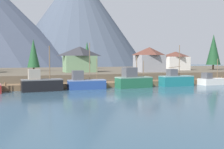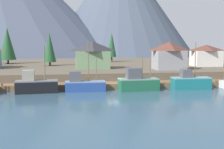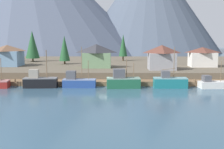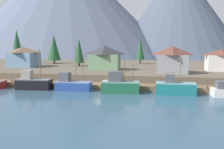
{
  "view_description": "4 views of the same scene",
  "coord_description": "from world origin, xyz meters",
  "px_view_note": "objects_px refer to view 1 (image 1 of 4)",
  "views": [
    {
      "loc": [
        -18.96,
        -52.12,
        5.67
      ],
      "look_at": [
        1.28,
        3.17,
        2.45
      ],
      "focal_mm": 44.26,
      "sensor_mm": 36.0,
      "label": 1
    },
    {
      "loc": [
        -8.36,
        -52.59,
        8.72
      ],
      "look_at": [
        -0.3,
        1.12,
        2.64
      ],
      "focal_mm": 46.7,
      "sensor_mm": 36.0,
      "label": 2
    },
    {
      "loc": [
        2.21,
        -63.54,
        11.04
      ],
      "look_at": [
        1.61,
        1.85,
        2.41
      ],
      "focal_mm": 46.62,
      "sensor_mm": 36.0,
      "label": 3
    },
    {
      "loc": [
        10.49,
        -45.36,
        8.87
      ],
      "look_at": [
        1.71,
        2.16,
        2.95
      ],
      "focal_mm": 37.75,
      "sensor_mm": 36.0,
      "label": 4
    }
  ],
  "objects_px": {
    "fishing_boat_green": "(133,80)",
    "conifer_mid_left": "(87,53)",
    "conifer_near_left": "(33,53)",
    "house_white": "(176,61)",
    "fishing_boat_blue": "(85,83)",
    "fishing_boat_white": "(212,81)",
    "house_grey": "(149,59)",
    "fishing_boat_teal": "(176,80)",
    "fishing_boat_black": "(41,84)",
    "conifer_mid_right": "(213,50)",
    "house_green": "(80,59)"
  },
  "relations": [
    {
      "from": "fishing_boat_green",
      "to": "conifer_mid_left",
      "type": "relative_size",
      "value": 0.79
    },
    {
      "from": "fishing_boat_green",
      "to": "conifer_near_left",
      "type": "xyz_separation_m",
      "value": [
        -17.13,
        27.52,
        5.87
      ]
    },
    {
      "from": "fishing_boat_green",
      "to": "house_white",
      "type": "distance_m",
      "value": 30.83
    },
    {
      "from": "fishing_boat_green",
      "to": "fishing_boat_blue",
      "type": "bearing_deg",
      "value": 173.1
    },
    {
      "from": "fishing_boat_white",
      "to": "house_grey",
      "type": "height_order",
      "value": "house_grey"
    },
    {
      "from": "fishing_boat_teal",
      "to": "house_grey",
      "type": "distance_m",
      "value": 13.32
    },
    {
      "from": "fishing_boat_black",
      "to": "fishing_boat_teal",
      "type": "relative_size",
      "value": 0.93
    },
    {
      "from": "house_white",
      "to": "conifer_mid_right",
      "type": "distance_m",
      "value": 14.01
    },
    {
      "from": "fishing_boat_teal",
      "to": "conifer_mid_left",
      "type": "height_order",
      "value": "conifer_mid_left"
    },
    {
      "from": "fishing_boat_black",
      "to": "fishing_boat_blue",
      "type": "distance_m",
      "value": 8.24
    },
    {
      "from": "fishing_boat_green",
      "to": "conifer_mid_right",
      "type": "distance_m",
      "value": 42.3
    },
    {
      "from": "conifer_near_left",
      "to": "conifer_mid_right",
      "type": "height_order",
      "value": "conifer_mid_right"
    },
    {
      "from": "fishing_boat_black",
      "to": "conifer_mid_left",
      "type": "height_order",
      "value": "conifer_mid_left"
    },
    {
      "from": "fishing_boat_green",
      "to": "house_grey",
      "type": "xyz_separation_m",
      "value": [
        10.41,
        12.85,
        4.24
      ]
    },
    {
      "from": "fishing_boat_white",
      "to": "conifer_mid_right",
      "type": "bearing_deg",
      "value": 45.78
    },
    {
      "from": "fishing_boat_green",
      "to": "house_grey",
      "type": "bearing_deg",
      "value": 47.36
    },
    {
      "from": "fishing_boat_white",
      "to": "house_grey",
      "type": "xyz_separation_m",
      "value": [
        -9.15,
        12.81,
        4.84
      ]
    },
    {
      "from": "fishing_boat_black",
      "to": "fishing_boat_white",
      "type": "xyz_separation_m",
      "value": [
        37.47,
        -0.17,
        -0.47
      ]
    },
    {
      "from": "house_green",
      "to": "house_white",
      "type": "distance_m",
      "value": 29.81
    },
    {
      "from": "conifer_near_left",
      "to": "fishing_boat_white",
      "type": "bearing_deg",
      "value": -36.84
    },
    {
      "from": "fishing_boat_teal",
      "to": "conifer_near_left",
      "type": "relative_size",
      "value": 1.0
    },
    {
      "from": "fishing_boat_blue",
      "to": "house_grey",
      "type": "relative_size",
      "value": 1.25
    },
    {
      "from": "fishing_boat_black",
      "to": "conifer_mid_right",
      "type": "height_order",
      "value": "conifer_mid_right"
    },
    {
      "from": "fishing_boat_green",
      "to": "conifer_mid_left",
      "type": "xyz_separation_m",
      "value": [
        1.25,
        40.09,
        6.38
      ]
    },
    {
      "from": "fishing_boat_blue",
      "to": "fishing_boat_teal",
      "type": "distance_m",
      "value": 19.87
    },
    {
      "from": "house_white",
      "to": "conifer_near_left",
      "type": "height_order",
      "value": "conifer_near_left"
    },
    {
      "from": "house_green",
      "to": "conifer_mid_right",
      "type": "relative_size",
      "value": 0.74
    },
    {
      "from": "fishing_boat_teal",
      "to": "house_green",
      "type": "relative_size",
      "value": 1.07
    },
    {
      "from": "house_grey",
      "to": "conifer_near_left",
      "type": "relative_size",
      "value": 0.81
    },
    {
      "from": "fishing_boat_teal",
      "to": "fishing_boat_black",
      "type": "bearing_deg",
      "value": -178.86
    },
    {
      "from": "fishing_boat_black",
      "to": "conifer_near_left",
      "type": "bearing_deg",
      "value": 84.64
    },
    {
      "from": "fishing_boat_green",
      "to": "house_green",
      "type": "xyz_separation_m",
      "value": [
        -6.68,
        17.55,
        4.3
      ]
    },
    {
      "from": "fishing_boat_white",
      "to": "fishing_boat_green",
      "type": "bearing_deg",
      "value": 176.5
    },
    {
      "from": "fishing_boat_teal",
      "to": "fishing_boat_white",
      "type": "height_order",
      "value": "fishing_boat_teal"
    },
    {
      "from": "fishing_boat_blue",
      "to": "house_white",
      "type": "xyz_separation_m",
      "value": [
        32.7,
        19.6,
        4.07
      ]
    },
    {
      "from": "fishing_boat_black",
      "to": "house_grey",
      "type": "relative_size",
      "value": 1.15
    },
    {
      "from": "fishing_boat_black",
      "to": "fishing_boat_blue",
      "type": "relative_size",
      "value": 0.92
    },
    {
      "from": "fishing_boat_blue",
      "to": "fishing_boat_green",
      "type": "xyz_separation_m",
      "value": [
        9.68,
        -0.55,
        0.24
      ]
    },
    {
      "from": "fishing_boat_blue",
      "to": "house_green",
      "type": "bearing_deg",
      "value": 80.97
    },
    {
      "from": "fishing_boat_white",
      "to": "conifer_near_left",
      "type": "bearing_deg",
      "value": 139.53
    },
    {
      "from": "house_green",
      "to": "conifer_near_left",
      "type": "distance_m",
      "value": 14.52
    },
    {
      "from": "fishing_boat_blue",
      "to": "house_green",
      "type": "relative_size",
      "value": 1.08
    },
    {
      "from": "conifer_near_left",
      "to": "conifer_mid_right",
      "type": "xyz_separation_m",
      "value": [
        53.72,
        -7.59,
        1.4
      ]
    },
    {
      "from": "fishing_boat_teal",
      "to": "house_green",
      "type": "distance_m",
      "value": 24.55
    },
    {
      "from": "fishing_boat_blue",
      "to": "conifer_mid_right",
      "type": "distance_m",
      "value": 50.73
    },
    {
      "from": "fishing_boat_black",
      "to": "house_green",
      "type": "relative_size",
      "value": 1.0
    },
    {
      "from": "house_grey",
      "to": "conifer_mid_right",
      "type": "distance_m",
      "value": 27.3
    },
    {
      "from": "house_grey",
      "to": "conifer_mid_right",
      "type": "xyz_separation_m",
      "value": [
        26.19,
        7.08,
        3.03
      ]
    },
    {
      "from": "fishing_boat_blue",
      "to": "fishing_boat_green",
      "type": "distance_m",
      "value": 9.7
    },
    {
      "from": "conifer_mid_right",
      "to": "fishing_boat_teal",
      "type": "bearing_deg",
      "value": -143.37
    }
  ]
}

